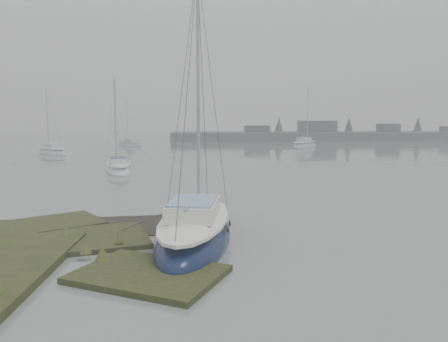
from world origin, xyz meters
TOP-DOWN VIEW (x-y plane):
  - ground at (0.00, 30.00)m, footprint 160.00×160.00m
  - far_shoreline at (26.84, 61.90)m, footprint 60.00×8.00m
  - sailboat_main at (1.57, 2.42)m, footprint 2.97×6.81m
  - sailboat_white at (-4.49, 20.25)m, footprint 3.10×5.36m
  - sailboat_far_a at (-14.54, 35.65)m, footprint 4.98×5.19m
  - sailboat_far_b at (14.50, 45.20)m, footprint 5.06×5.99m
  - sailboat_far_c at (-8.47, 48.06)m, footprint 4.68×4.25m

SIDE VIEW (x-z plane):
  - ground at x=0.00m, z-range 0.00..0.00m
  - sailboat_far_c at x=-8.47m, z-range -3.16..3.58m
  - sailboat_white at x=-4.49m, z-range -3.37..3.82m
  - sailboat_far_a at x=-14.54m, z-range -3.58..4.06m
  - sailboat_far_b at x=14.50m, z-range -3.95..4.47m
  - sailboat_main at x=1.57m, z-range -4.36..4.94m
  - far_shoreline at x=26.84m, z-range -1.22..2.93m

